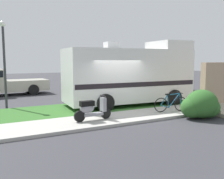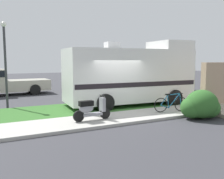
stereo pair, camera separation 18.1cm
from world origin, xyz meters
name	(u,v)px [view 1 (the left image)]	position (x,y,z in m)	size (l,w,h in m)	color
ground_plane	(122,112)	(0.00, 0.00, 0.00)	(80.00, 80.00, 0.00)	#38383D
sidewalk	(135,116)	(0.00, -1.20, 0.06)	(24.00, 2.00, 0.12)	#ADAAA3
grass_strip	(108,106)	(0.00, 1.50, 0.04)	(24.00, 3.40, 0.08)	#336628
motorhome_rv	(131,75)	(1.42, 1.47, 1.71)	(7.13, 2.87, 3.58)	silver
scooter	(92,109)	(-2.10, -1.26, 0.58)	(1.59, 0.50, 0.97)	black
bicycle	(171,104)	(1.85, -1.38, 0.50)	(1.69, 0.52, 0.89)	black
pickup_truck_near	(164,79)	(7.21, 5.63, 0.99)	(5.61, 2.28, 1.85)	#B7B29E
porch_steps	(220,93)	(3.99, -2.29, 0.97)	(2.00, 1.26, 2.40)	#B2A893
bush_by_porch	(201,105)	(2.37, -2.69, 0.58)	(1.73, 1.29, 1.22)	#2D6026
bottle_green	(199,108)	(3.29, -1.71, 0.21)	(0.08, 0.08, 0.22)	brown
bottle_spare	(199,107)	(3.36, -1.65, 0.24)	(0.07, 0.07, 0.29)	#19722D
street_lamp_post	(4,57)	(-4.81, 3.60, 2.68)	(0.28, 0.28, 4.44)	#333338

